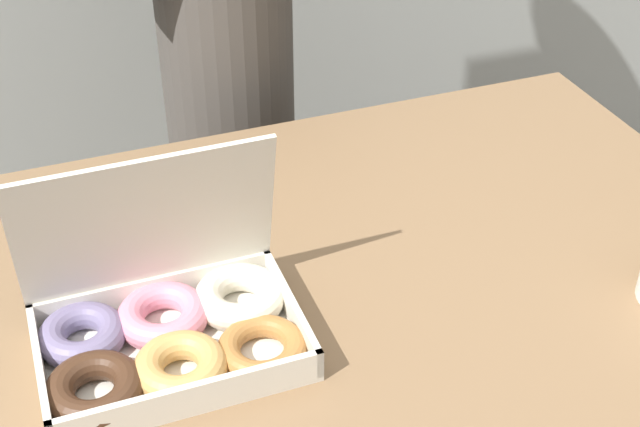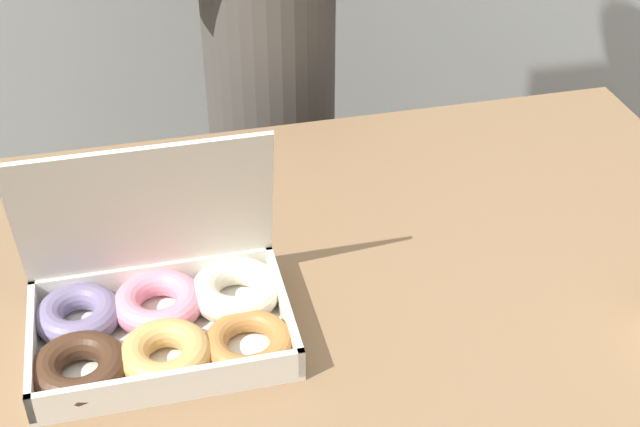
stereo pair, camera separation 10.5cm
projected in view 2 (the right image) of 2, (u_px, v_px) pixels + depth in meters
name	position (u px, v px, depth m)	size (l,w,h in m)	color
donut_box	(160.00, 315.00, 1.02)	(0.32, 0.23, 0.23)	silver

